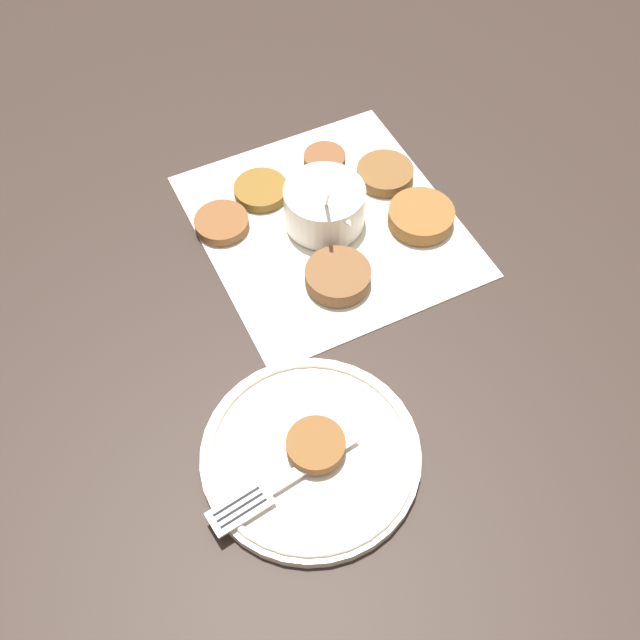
% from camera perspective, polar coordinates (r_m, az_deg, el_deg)
% --- Properties ---
extents(ground_plane, '(4.00, 4.00, 0.00)m').
position_cam_1_polar(ground_plane, '(0.99, 1.03, 8.39)').
color(ground_plane, black).
extents(napkin, '(0.37, 0.35, 0.00)m').
position_cam_1_polar(napkin, '(0.97, 0.57, 7.28)').
color(napkin, silver).
rests_on(napkin, ground_plane).
extents(sauce_bowl, '(0.11, 0.10, 0.11)m').
position_cam_1_polar(sauce_bowl, '(0.96, 0.36, 8.55)').
color(sauce_bowl, silver).
rests_on(sauce_bowl, napkin).
extents(fritter_0, '(0.08, 0.08, 0.02)m').
position_cam_1_polar(fritter_0, '(0.98, 7.71, 7.84)').
color(fritter_0, brown).
rests_on(fritter_0, napkin).
extents(fritter_1, '(0.06, 0.06, 0.02)m').
position_cam_1_polar(fritter_1, '(1.04, 0.35, 12.08)').
color(fritter_1, brown).
rests_on(fritter_1, napkin).
extents(fritter_2, '(0.07, 0.07, 0.01)m').
position_cam_1_polar(fritter_2, '(1.01, -4.53, 9.86)').
color(fritter_2, brown).
rests_on(fritter_2, napkin).
extents(fritter_3, '(0.08, 0.08, 0.02)m').
position_cam_1_polar(fritter_3, '(0.90, 1.37, 3.35)').
color(fritter_3, brown).
rests_on(fritter_3, napkin).
extents(fritter_4, '(0.07, 0.07, 0.01)m').
position_cam_1_polar(fritter_4, '(0.97, -7.50, 7.37)').
color(fritter_4, brown).
rests_on(fritter_4, napkin).
extents(fritter_5, '(0.08, 0.08, 0.02)m').
position_cam_1_polar(fritter_5, '(1.03, 4.97, 11.08)').
color(fritter_5, brown).
rests_on(fritter_5, napkin).
extents(serving_plate, '(0.23, 0.23, 0.02)m').
position_cam_1_polar(serving_plate, '(0.79, -0.71, -10.18)').
color(serving_plate, silver).
rests_on(serving_plate, ground_plane).
extents(fritter_on_plate, '(0.06, 0.06, 0.01)m').
position_cam_1_polar(fritter_on_plate, '(0.77, -0.32, -9.50)').
color(fritter_on_plate, brown).
rests_on(fritter_on_plate, serving_plate).
extents(fork, '(0.03, 0.17, 0.00)m').
position_cam_1_polar(fork, '(0.76, -3.86, -12.79)').
color(fork, silver).
rests_on(fork, serving_plate).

